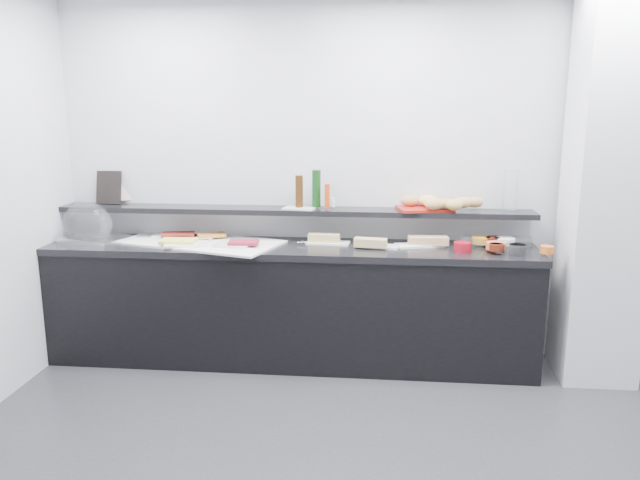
# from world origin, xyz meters

# --- Properties ---
(back_wall) EXTENTS (5.00, 0.02, 2.70)m
(back_wall) POSITION_xyz_m (0.00, 2.00, 1.35)
(back_wall) COLOR #BABDC2
(back_wall) RESTS_ON ground
(column) EXTENTS (0.50, 0.50, 2.70)m
(column) POSITION_xyz_m (1.50, 1.65, 1.35)
(column) COLOR silver
(column) RESTS_ON ground
(buffet_cabinet) EXTENTS (3.60, 0.60, 0.85)m
(buffet_cabinet) POSITION_xyz_m (-0.70, 1.70, 0.42)
(buffet_cabinet) COLOR black
(buffet_cabinet) RESTS_ON ground
(counter_top) EXTENTS (3.62, 0.62, 0.05)m
(counter_top) POSITION_xyz_m (-0.70, 1.70, 0.88)
(counter_top) COLOR black
(counter_top) RESTS_ON buffet_cabinet
(wall_shelf) EXTENTS (3.60, 0.25, 0.04)m
(wall_shelf) POSITION_xyz_m (-0.70, 1.88, 1.13)
(wall_shelf) COLOR black
(wall_shelf) RESTS_ON back_wall
(cloche_base) EXTENTS (0.57, 0.48, 0.04)m
(cloche_base) POSITION_xyz_m (-2.18, 1.68, 0.92)
(cloche_base) COLOR silver
(cloche_base) RESTS_ON counter_top
(cloche_dome) EXTENTS (0.45, 0.35, 0.34)m
(cloche_dome) POSITION_xyz_m (-2.27, 1.73, 1.03)
(cloche_dome) COLOR silver
(cloche_dome) RESTS_ON cloche_base
(linen_runner) EXTENTS (1.31, 0.90, 0.01)m
(linen_runner) POSITION_xyz_m (-1.38, 1.71, 0.91)
(linen_runner) COLOR silver
(linen_runner) RESTS_ON counter_top
(platter_meat_a) EXTENTS (0.38, 0.33, 0.01)m
(platter_meat_a) POSITION_xyz_m (-1.60, 1.83, 0.92)
(platter_meat_a) COLOR white
(platter_meat_a) RESTS_ON linen_runner
(food_meat_a) EXTENTS (0.28, 0.21, 0.02)m
(food_meat_a) POSITION_xyz_m (-1.58, 1.81, 0.94)
(food_meat_a) COLOR maroon
(food_meat_a) RESTS_ON platter_meat_a
(platter_salmon) EXTENTS (0.29, 0.20, 0.01)m
(platter_salmon) POSITION_xyz_m (-1.45, 1.78, 0.92)
(platter_salmon) COLOR silver
(platter_salmon) RESTS_ON linen_runner
(food_salmon) EXTENTS (0.24, 0.21, 0.02)m
(food_salmon) POSITION_xyz_m (-1.32, 1.82, 0.94)
(food_salmon) COLOR orange
(food_salmon) RESTS_ON platter_salmon
(platter_cheese) EXTENTS (0.35, 0.28, 0.01)m
(platter_cheese) POSITION_xyz_m (-1.44, 1.58, 0.92)
(platter_cheese) COLOR white
(platter_cheese) RESTS_ON linen_runner
(food_cheese) EXTENTS (0.26, 0.17, 0.02)m
(food_cheese) POSITION_xyz_m (-1.51, 1.58, 0.94)
(food_cheese) COLOR #E8E45A
(food_cheese) RESTS_ON platter_cheese
(platter_meat_b) EXTENTS (0.29, 0.23, 0.01)m
(platter_meat_b) POSITION_xyz_m (-1.10, 1.57, 0.92)
(platter_meat_b) COLOR silver
(platter_meat_b) RESTS_ON linen_runner
(food_meat_b) EXTENTS (0.22, 0.15, 0.02)m
(food_meat_b) POSITION_xyz_m (-1.02, 1.58, 0.94)
(food_meat_b) COLOR maroon
(food_meat_b) RESTS_ON platter_meat_b
(sandwich_plate_left) EXTENTS (0.33, 0.16, 0.01)m
(sandwich_plate_left) POSITION_xyz_m (-0.42, 1.78, 0.91)
(sandwich_plate_left) COLOR white
(sandwich_plate_left) RESTS_ON counter_top
(sandwich_food_left) EXTENTS (0.24, 0.10, 0.06)m
(sandwich_food_left) POSITION_xyz_m (-0.45, 1.78, 0.94)
(sandwich_food_left) COLOR tan
(sandwich_food_left) RESTS_ON sandwich_plate_left
(tongs_left) EXTENTS (0.15, 0.08, 0.01)m
(tongs_left) POSITION_xyz_m (-0.57, 1.75, 0.92)
(tongs_left) COLOR silver
(tongs_left) RESTS_ON sandwich_plate_left
(sandwich_plate_mid) EXTENTS (0.34, 0.21, 0.01)m
(sandwich_plate_mid) POSITION_xyz_m (-0.05, 1.71, 0.91)
(sandwich_plate_mid) COLOR white
(sandwich_plate_mid) RESTS_ON counter_top
(sandwich_food_mid) EXTENTS (0.24, 0.12, 0.06)m
(sandwich_food_mid) POSITION_xyz_m (-0.10, 1.65, 0.94)
(sandwich_food_mid) COLOR tan
(sandwich_food_mid) RESTS_ON sandwich_plate_mid
(tongs_mid) EXTENTS (0.14, 0.10, 0.01)m
(tongs_mid) POSITION_xyz_m (-0.07, 1.66, 0.92)
(tongs_mid) COLOR silver
(tongs_mid) RESTS_ON sandwich_plate_mid
(sandwich_plate_right) EXTENTS (0.38, 0.24, 0.01)m
(sandwich_plate_right) POSITION_xyz_m (0.26, 1.77, 0.91)
(sandwich_plate_right) COLOR white
(sandwich_plate_right) RESTS_ON counter_top
(sandwich_food_right) EXTENTS (0.29, 0.13, 0.06)m
(sandwich_food_right) POSITION_xyz_m (0.32, 1.77, 0.94)
(sandwich_food_right) COLOR tan
(sandwich_food_right) RESTS_ON sandwich_plate_right
(tongs_right) EXTENTS (0.16, 0.02, 0.01)m
(tongs_right) POSITION_xyz_m (0.17, 1.69, 0.92)
(tongs_right) COLOR silver
(tongs_right) RESTS_ON sandwich_plate_right
(bowl_glass_fruit) EXTENTS (0.18, 0.18, 0.07)m
(bowl_glass_fruit) POSITION_xyz_m (0.63, 1.79, 0.94)
(bowl_glass_fruit) COLOR white
(bowl_glass_fruit) RESTS_ON counter_top
(fill_glass_fruit) EXTENTS (0.17, 0.17, 0.05)m
(fill_glass_fruit) POSITION_xyz_m (0.70, 1.81, 0.95)
(fill_glass_fruit) COLOR orange
(fill_glass_fruit) RESTS_ON bowl_glass_fruit
(bowl_black_jam) EXTENTS (0.16, 0.16, 0.07)m
(bowl_black_jam) POSITION_xyz_m (0.80, 1.81, 0.94)
(bowl_black_jam) COLOR black
(bowl_black_jam) RESTS_ON counter_top
(fill_black_jam) EXTENTS (0.13, 0.13, 0.05)m
(fill_black_jam) POSITION_xyz_m (0.78, 1.79, 0.95)
(fill_black_jam) COLOR #4E150B
(fill_black_jam) RESTS_ON bowl_black_jam
(bowl_glass_cream) EXTENTS (0.17, 0.17, 0.07)m
(bowl_glass_cream) POSITION_xyz_m (0.99, 1.81, 0.94)
(bowl_glass_cream) COLOR white
(bowl_glass_cream) RESTS_ON counter_top
(fill_glass_cream) EXTENTS (0.15, 0.15, 0.05)m
(fill_glass_cream) POSITION_xyz_m (0.86, 1.78, 0.95)
(fill_glass_cream) COLOR white
(fill_glass_cream) RESTS_ON bowl_glass_cream
(bowl_red_jam) EXTENTS (0.16, 0.16, 0.07)m
(bowl_red_jam) POSITION_xyz_m (0.54, 1.61, 0.94)
(bowl_red_jam) COLOR maroon
(bowl_red_jam) RESTS_ON counter_top
(fill_red_jam) EXTENTS (0.12, 0.12, 0.05)m
(fill_red_jam) POSITION_xyz_m (0.77, 1.58, 0.95)
(fill_red_jam) COLOR #50180B
(fill_red_jam) RESTS_ON bowl_red_jam
(bowl_glass_salmon) EXTENTS (0.16, 0.16, 0.07)m
(bowl_glass_salmon) POSITION_xyz_m (0.90, 1.56, 0.94)
(bowl_glass_salmon) COLOR white
(bowl_glass_salmon) RESTS_ON counter_top
(fill_glass_salmon) EXTENTS (0.15, 0.15, 0.05)m
(fill_glass_salmon) POSITION_xyz_m (0.78, 1.62, 0.95)
(fill_glass_salmon) COLOR #EB6339
(fill_glass_salmon) RESTS_ON bowl_glass_salmon
(bowl_black_fruit) EXTENTS (0.15, 0.15, 0.07)m
(bowl_black_fruit) POSITION_xyz_m (0.92, 1.58, 0.94)
(bowl_black_fruit) COLOR black
(bowl_black_fruit) RESTS_ON counter_top
(fill_black_fruit) EXTENTS (0.10, 0.10, 0.05)m
(fill_black_fruit) POSITION_xyz_m (1.11, 1.54, 0.95)
(fill_black_fruit) COLOR #CB5B1B
(fill_black_fruit) RESTS_ON bowl_black_fruit
(framed_print) EXTENTS (0.21, 0.08, 0.26)m
(framed_print) POSITION_xyz_m (-2.17, 1.95, 1.28)
(framed_print) COLOR black
(framed_print) RESTS_ON wall_shelf
(print_art) EXTENTS (0.21, 0.12, 0.22)m
(print_art) POSITION_xyz_m (-2.11, 1.99, 1.28)
(print_art) COLOR #D3A698
(print_art) RESTS_ON framed_print
(condiment_tray) EXTENTS (0.26, 0.19, 0.01)m
(condiment_tray) POSITION_xyz_m (-0.64, 1.84, 1.16)
(condiment_tray) COLOR silver
(condiment_tray) RESTS_ON wall_shelf
(bottle_green_a) EXTENTS (0.08, 0.08, 0.26)m
(bottle_green_a) POSITION_xyz_m (-0.52, 1.89, 1.29)
(bottle_green_a) COLOR #0F3919
(bottle_green_a) RESTS_ON condiment_tray
(bottle_brown) EXTENTS (0.07, 0.07, 0.24)m
(bottle_brown) POSITION_xyz_m (-0.65, 1.86, 1.28)
(bottle_brown) COLOR #39200A
(bottle_brown) RESTS_ON condiment_tray
(bottle_green_b) EXTENTS (0.08, 0.08, 0.28)m
(bottle_green_b) POSITION_xyz_m (-0.52, 1.88, 1.30)
(bottle_green_b) COLOR #0F3811
(bottle_green_b) RESTS_ON condiment_tray
(bottle_hot) EXTENTS (0.05, 0.05, 0.18)m
(bottle_hot) POSITION_xyz_m (-0.43, 1.83, 1.25)
(bottle_hot) COLOR #C43B0E
(bottle_hot) RESTS_ON condiment_tray
(shaker_salt) EXTENTS (0.03, 0.03, 0.07)m
(shaker_salt) POSITION_xyz_m (-0.44, 1.86, 1.20)
(shaker_salt) COLOR white
(shaker_salt) RESTS_ON condiment_tray
(shaker_pepper) EXTENTS (0.04, 0.04, 0.07)m
(shaker_pepper) POSITION_xyz_m (-0.40, 1.89, 1.20)
(shaker_pepper) COLOR white
(shaker_pepper) RESTS_ON condiment_tray
(bread_tray) EXTENTS (0.44, 0.35, 0.02)m
(bread_tray) POSITION_xyz_m (0.29, 1.89, 1.16)
(bread_tray) COLOR #9F1A11
(bread_tray) RESTS_ON wall_shelf
(bread_roll_nw) EXTENTS (0.16, 0.12, 0.08)m
(bread_roll_nw) POSITION_xyz_m (0.19, 1.94, 1.21)
(bread_roll_nw) COLOR #AD7842
(bread_roll_nw) RESTS_ON bread_tray
(bread_roll_n) EXTENTS (0.16, 0.11, 0.08)m
(bread_roll_n) POSITION_xyz_m (0.32, 1.95, 1.21)
(bread_roll_n) COLOR #D6B151
(bread_roll_n) RESTS_ON bread_tray
(bread_roll_ne) EXTENTS (0.15, 0.12, 0.08)m
(bread_roll_ne) POSITION_xyz_m (0.66, 1.91, 1.21)
(bread_roll_ne) COLOR #B67D45
(bread_roll_ne) RESTS_ON bread_tray
(bread_roll_sw) EXTENTS (0.18, 0.14, 0.08)m
(bread_roll_sw) POSITION_xyz_m (0.35, 1.78, 1.21)
(bread_roll_sw) COLOR #B38044
(bread_roll_sw) RESTS_ON bread_tray
(bread_roll_s) EXTENTS (0.15, 0.12, 0.08)m
(bread_roll_s) POSITION_xyz_m (0.49, 1.77, 1.21)
(bread_roll_s) COLOR #B79045
(bread_roll_s) RESTS_ON bread_tray
(bread_roll_se) EXTENTS (0.15, 0.10, 0.08)m
(bread_roll_se) POSITION_xyz_m (0.44, 1.82, 1.21)
(bread_roll_se) COLOR #AE7D42
(bread_roll_se) RESTS_ON bread_tray
(bread_roll_midw) EXTENTS (0.15, 0.11, 0.08)m
(bread_roll_midw) POSITION_xyz_m (0.34, 1.87, 1.21)
(bread_roll_midw) COLOR #D38850
(bread_roll_midw) RESTS_ON bread_tray
(bread_roll_mide) EXTENTS (0.15, 0.11, 0.08)m
(bread_roll_mide) POSITION_xyz_m (0.57, 1.89, 1.21)
(bread_roll_mide) COLOR tan
(bread_roll_mide) RESTS_ON bread_tray
(carafe) EXTENTS (0.15, 0.15, 0.30)m
(carafe) POSITION_xyz_m (0.90, 1.88, 1.30)
(carafe) COLOR white
(carafe) RESTS_ON wall_shelf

